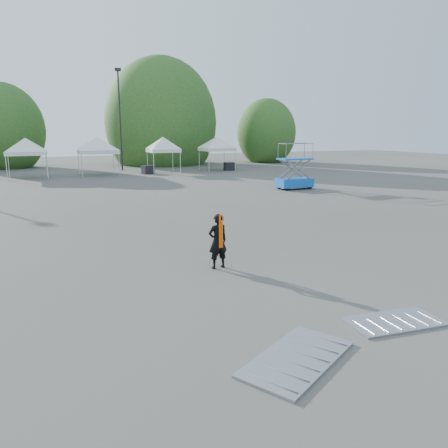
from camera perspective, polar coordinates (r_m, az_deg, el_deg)
name	(u,v)px	position (r m, az deg, el deg)	size (l,w,h in m)	color
ground	(207,255)	(13.96, -2.21, -4.05)	(120.00, 120.00, 0.00)	#474442
light_pole_east	(120,114)	(45.25, -13.46, 13.82)	(0.60, 0.25, 9.80)	black
tree_mid_w	(2,130)	(52.65, -26.99, 10.84)	(4.16, 4.16, 6.33)	#382314
tree_mid_e	(161,123)	(53.36, -8.21, 12.98)	(5.12, 5.12, 7.79)	#382314
tree_far_e	(266,133)	(56.30, 5.55, 11.75)	(3.84, 3.84, 5.84)	#382314
tent_d	(25,141)	(39.90, -24.53, 9.83)	(4.50, 4.50, 3.88)	silver
tent_e	(97,140)	(40.62, -16.24, 10.44)	(4.70, 4.70, 3.88)	silver
tent_f	(163,140)	(41.60, -7.97, 10.82)	(3.82, 3.82, 3.88)	silver
tent_g	(217,139)	(44.02, -0.94, 11.00)	(4.20, 4.20, 3.88)	silver
man	(218,241)	(12.44, -0.82, -2.25)	(0.61, 0.43, 1.59)	black
scissor_lift	(295,166)	(29.99, 9.26, 7.47)	(2.41, 1.24, 3.08)	#0D4CB1
barrier_left	(297,358)	(7.96, 9.51, -16.91)	(2.53, 2.11, 0.07)	#9C9FA3
barrier_mid	(394,321)	(9.86, 21.35, -11.74)	(2.03, 1.15, 0.06)	#9C9FA3
crate_mid	(148,170)	(40.96, -9.91, 7.00)	(1.00, 0.78, 0.78)	black
crate_east	(229,166)	(44.17, 0.70, 7.54)	(1.01, 0.78, 0.78)	black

